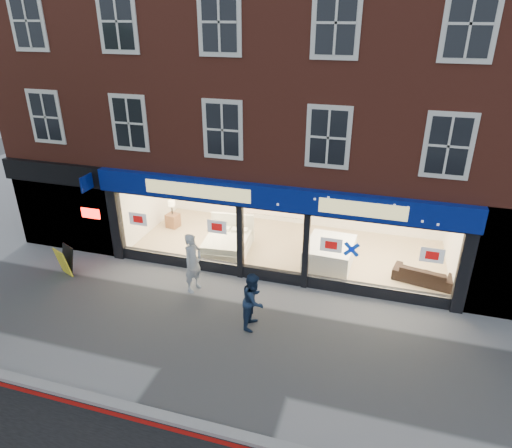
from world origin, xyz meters
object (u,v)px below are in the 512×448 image
at_px(display_bed, 227,242).
at_px(mattress_stack, 330,253).
at_px(pedestrian_grey, 193,263).
at_px(a_board, 65,261).
at_px(pedestrian_blue, 254,300).
at_px(sofa, 423,274).

bearing_deg(display_bed, mattress_stack, -3.53).
relative_size(mattress_stack, pedestrian_grey, 1.05).
xyz_separation_m(mattress_stack, pedestrian_grey, (-3.79, -2.64, 0.47)).
distance_m(a_board, pedestrian_grey, 4.42).
relative_size(a_board, pedestrian_grey, 0.51).
distance_m(display_bed, pedestrian_blue, 4.31).
height_order(display_bed, pedestrian_blue, pedestrian_blue).
distance_m(mattress_stack, pedestrian_grey, 4.64).
bearing_deg(mattress_stack, display_bed, -178.30).
relative_size(display_bed, mattress_stack, 1.03).
distance_m(mattress_stack, a_board, 8.70).
height_order(sofa, pedestrian_grey, pedestrian_grey).
bearing_deg(display_bed, pedestrian_blue, -65.67).
relative_size(display_bed, sofa, 1.12).
bearing_deg(a_board, sofa, 37.47).
distance_m(mattress_stack, sofa, 3.02).
bearing_deg(pedestrian_blue, a_board, 83.61).
height_order(sofa, pedestrian_blue, pedestrian_blue).
bearing_deg(mattress_stack, pedestrian_grey, -145.08).
bearing_deg(pedestrian_blue, display_bed, 30.24).
bearing_deg(sofa, pedestrian_grey, 30.60).
xyz_separation_m(sofa, pedestrian_grey, (-6.79, -2.32, 0.58)).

